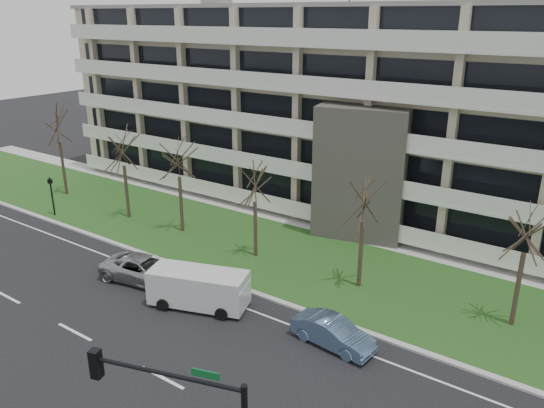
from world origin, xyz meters
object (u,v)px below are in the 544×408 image
Objects in this scene: blue_sedan at (333,333)px; pedestrian_signal at (51,192)px; silver_pickup at (145,269)px; white_van at (200,286)px.

blue_sedan is 25.75m from pedestrian_signal.
silver_pickup is 0.96× the size of white_van.
blue_sedan is 1.32× the size of pedestrian_signal.
silver_pickup is at bearing 157.52° from white_van.
blue_sedan is (11.94, 0.60, -0.07)m from silver_pickup.
white_van is at bearing -103.72° from silver_pickup.
pedestrian_signal reaches higher than white_van.
pedestrian_signal is at bearing 89.38° from blue_sedan.
silver_pickup is 1.73× the size of pedestrian_signal.
pedestrian_signal reaches higher than silver_pickup.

